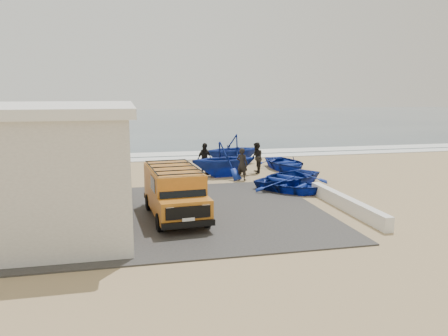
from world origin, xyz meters
TOP-DOWN VIEW (x-y plane):
  - ground at (0.00, 0.00)m, footprint 160.00×160.00m
  - slab at (-2.00, -2.00)m, footprint 12.00×10.00m
  - ocean at (0.00, 56.00)m, footprint 180.00×88.00m
  - surf_line at (0.00, 12.00)m, footprint 180.00×1.60m
  - surf_wash at (0.00, 14.50)m, footprint 180.00×2.20m
  - building at (-7.50, -2.00)m, footprint 8.40×9.40m
  - parapet at (5.00, -3.00)m, footprint 0.35×6.00m
  - van at (-1.88, -2.47)m, footprint 2.13×4.69m
  - boat_near_left at (3.92, 0.51)m, footprint 4.18×4.24m
  - boat_near_right at (4.34, 1.80)m, footprint 5.16×4.88m
  - boat_mid_left at (1.77, 5.13)m, footprint 4.08×3.64m
  - boat_mid_right at (5.90, 6.31)m, footprint 3.17×4.19m
  - boat_far_left at (3.22, 8.97)m, footprint 4.39×4.00m
  - fisherman_front at (2.47, 3.80)m, footprint 0.76×0.74m
  - fisherman_middle at (3.83, 5.64)m, footprint 0.82×0.98m
  - fisherman_back at (0.75, 5.72)m, footprint 1.15×1.00m

SIDE VIEW (x-z plane):
  - ground at x=0.00m, z-range 0.00..0.00m
  - ocean at x=0.00m, z-range 0.00..0.01m
  - surf_wash at x=0.00m, z-range 0.00..0.04m
  - slab at x=-2.00m, z-range 0.00..0.05m
  - surf_line at x=0.00m, z-range 0.00..0.06m
  - parapet at x=5.00m, z-range 0.00..0.55m
  - boat_near_left at x=3.92m, z-range 0.00..0.72m
  - boat_mid_right at x=5.90m, z-range 0.00..0.82m
  - boat_near_right at x=4.34m, z-range 0.00..0.87m
  - fisherman_front at x=2.47m, z-range 0.00..1.76m
  - fisherman_middle at x=3.83m, z-range 0.00..1.81m
  - fisherman_back at x=0.75m, z-range 0.00..1.85m
  - boat_mid_left at x=1.77m, z-range 0.00..1.96m
  - boat_far_left at x=3.22m, z-range 0.00..1.98m
  - van at x=-1.88m, z-range 0.07..2.03m
  - building at x=-7.50m, z-range 0.01..4.31m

